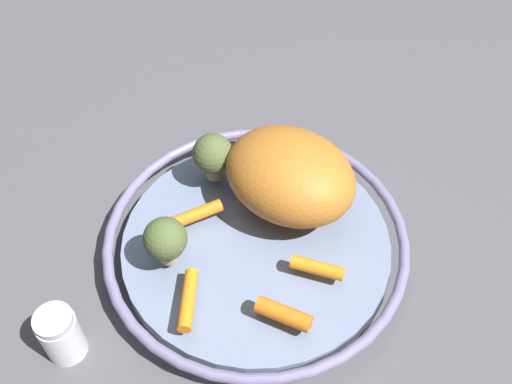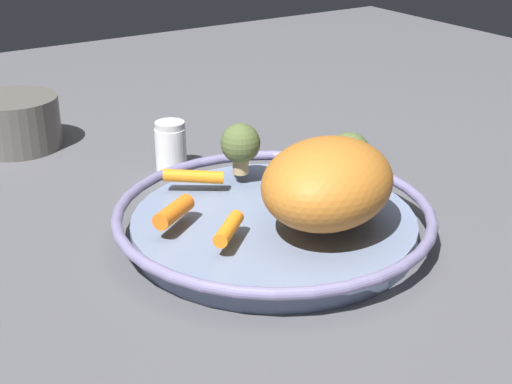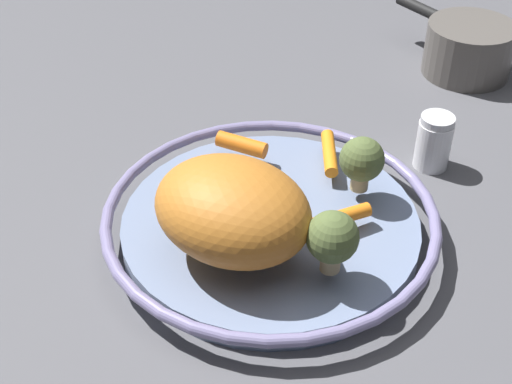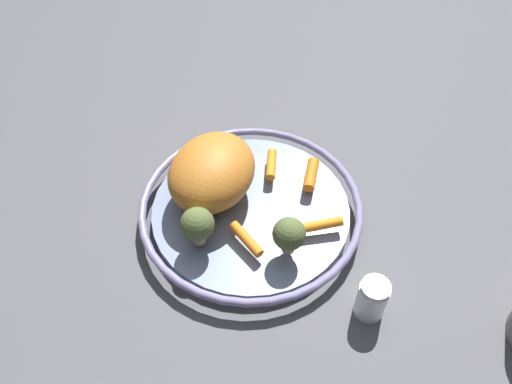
{
  "view_description": "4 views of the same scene",
  "coord_description": "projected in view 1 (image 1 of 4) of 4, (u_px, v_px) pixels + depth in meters",
  "views": [
    {
      "loc": [
        -0.34,
        0.2,
        0.59
      ],
      "look_at": [
        0.03,
        -0.02,
        0.07
      ],
      "focal_mm": 42.01,
      "sensor_mm": 36.0,
      "label": 1
    },
    {
      "loc": [
        -0.41,
        -0.6,
        0.38
      ],
      "look_at": [
        -0.02,
        0.01,
        0.05
      ],
      "focal_mm": 52.03,
      "sensor_mm": 36.0,
      "label": 2
    },
    {
      "loc": [
        0.48,
        -0.31,
        0.51
      ],
      "look_at": [
        0.0,
        -0.02,
        0.07
      ],
      "focal_mm": 50.4,
      "sensor_mm": 36.0,
      "label": 3
    },
    {
      "loc": [
        0.34,
        0.37,
        0.66
      ],
      "look_at": [
        -0.0,
        0.01,
        0.07
      ],
      "focal_mm": 36.24,
      "sensor_mm": 36.0,
      "label": 4
    }
  ],
  "objects": [
    {
      "name": "ground_plane",
      "position": [
        256.0,
        252.0,
        0.71
      ],
      "size": [
        2.07,
        2.07,
        0.0
      ],
      "primitive_type": "plane",
      "color": "#4C4C51"
    },
    {
      "name": "serving_bowl",
      "position": [
        256.0,
        243.0,
        0.69
      ],
      "size": [
        0.35,
        0.35,
        0.04
      ],
      "color": "slate",
      "rests_on": "ground_plane"
    },
    {
      "name": "roast_chicken_piece",
      "position": [
        290.0,
        175.0,
        0.68
      ],
      "size": [
        0.19,
        0.18,
        0.09
      ],
      "primitive_type": "ellipsoid",
      "rotation": [
        0.0,
        0.0,
        3.57
      ],
      "color": "#B96C25",
      "rests_on": "serving_bowl"
    },
    {
      "name": "baby_carrot_right",
      "position": [
        188.0,
        300.0,
        0.62
      ],
      "size": [
        0.07,
        0.05,
        0.02
      ],
      "primitive_type": "cylinder",
      "rotation": [
        1.63,
        0.0,
        1.01
      ],
      "color": "orange",
      "rests_on": "serving_bowl"
    },
    {
      "name": "baby_carrot_left",
      "position": [
        317.0,
        268.0,
        0.64
      ],
      "size": [
        0.05,
        0.05,
        0.02
      ],
      "primitive_type": "cylinder",
      "rotation": [
        1.58,
        0.0,
        2.31
      ],
      "color": "orange",
      "rests_on": "serving_bowl"
    },
    {
      "name": "baby_carrot_near_rim",
      "position": [
        196.0,
        215.0,
        0.69
      ],
      "size": [
        0.02,
        0.07,
        0.02
      ],
      "primitive_type": "cylinder",
      "rotation": [
        1.62,
        0.0,
        3.05
      ],
      "color": "orange",
      "rests_on": "serving_bowl"
    },
    {
      "name": "baby_carrot_back",
      "position": [
        284.0,
        314.0,
        0.61
      ],
      "size": [
        0.06,
        0.05,
        0.02
      ],
      "primitive_type": "cylinder",
      "rotation": [
        1.53,
        0.0,
        5.32
      ],
      "color": "orange",
      "rests_on": "serving_bowl"
    },
    {
      "name": "broccoli_floret_small",
      "position": [
        165.0,
        240.0,
        0.63
      ],
      "size": [
        0.05,
        0.05,
        0.06
      ],
      "color": "tan",
      "rests_on": "serving_bowl"
    },
    {
      "name": "broccoli_floret_edge",
      "position": [
        211.0,
        155.0,
        0.71
      ],
      "size": [
        0.05,
        0.05,
        0.06
      ],
      "color": "tan",
      "rests_on": "serving_bowl"
    },
    {
      "name": "salt_shaker",
      "position": [
        61.0,
        334.0,
        0.61
      ],
      "size": [
        0.04,
        0.04,
        0.07
      ],
      "color": "white",
      "rests_on": "ground_plane"
    }
  ]
}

